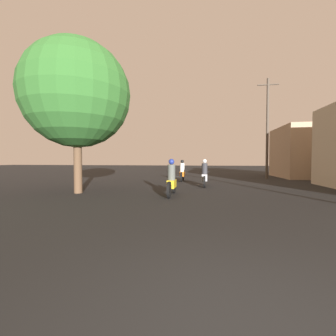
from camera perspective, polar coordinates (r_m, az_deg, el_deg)
The scene contains 6 objects.
motorcycle_yellow at distance 9.47m, azimuth 0.93°, elevation -3.29°, with size 0.60×2.08×1.55m.
motorcycle_silver at distance 12.96m, azimuth 9.26°, elevation -1.85°, with size 0.60×1.91×1.55m.
motorcycle_orange at distance 16.09m, azimuth 3.65°, elevation -1.15°, with size 0.60×2.06×1.52m.
building_right_far at distance 22.68m, azimuth 32.01°, elevation 3.41°, with size 4.77×5.65×4.33m.
utility_pole_far at distance 19.78m, azimuth 23.94°, elevation 9.55°, with size 1.60×0.20×7.96m.
street_tree at distance 11.33m, azimuth -22.14°, elevation 16.85°, with size 4.74×4.74×6.81m.
Camera 1 is at (-0.35, -1.70, 1.50)m, focal length 24.00 mm.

